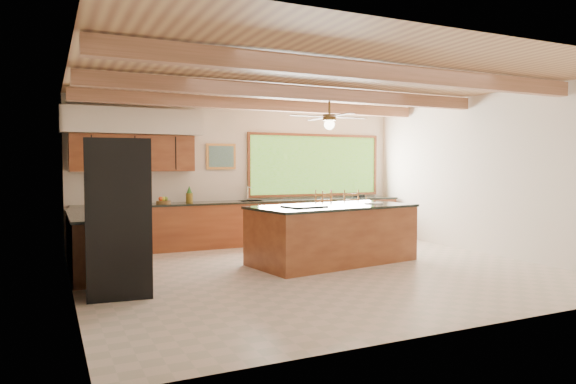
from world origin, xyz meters
name	(u,v)px	position (x,y,z in m)	size (l,w,h in m)	color
ground	(317,270)	(0.00, 0.00, 0.00)	(7.20, 7.20, 0.00)	#BEB29E
room_shell	(290,133)	(-0.17, 0.65, 2.21)	(7.27, 6.54, 3.02)	beige
counter_run	(219,226)	(-0.82, 2.52, 0.46)	(7.12, 3.10, 1.25)	brown
island	(333,234)	(0.54, 0.44, 0.49)	(2.99, 1.74, 1.01)	brown
refrigerator	(119,217)	(-3.05, -0.28, 1.00)	(0.85, 0.83, 2.00)	black
bar_stool_a	(322,212)	(1.40, 2.39, 0.67)	(0.54, 0.54, 1.14)	brown
bar_stool_b	(358,215)	(2.33, 2.40, 0.58)	(0.45, 0.45, 0.97)	brown
bar_stool_c	(322,211)	(1.42, 2.39, 0.69)	(0.51, 0.51, 1.16)	brown
bar_stool_d	(349,211)	(2.09, 2.39, 0.68)	(0.46, 0.46, 1.14)	brown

